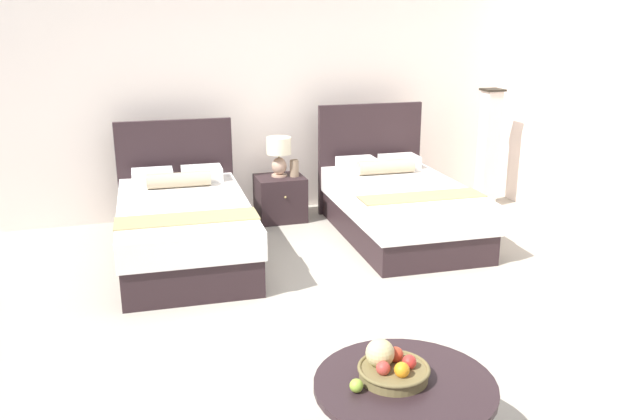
% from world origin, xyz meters
% --- Properties ---
extents(ground_plane, '(9.77, 9.50, 0.02)m').
position_xyz_m(ground_plane, '(0.00, 0.00, -0.01)').
color(ground_plane, '#A59D8E').
extents(wall_back, '(9.77, 0.12, 2.75)m').
position_xyz_m(wall_back, '(0.00, 2.95, 1.37)').
color(wall_back, silver).
rests_on(wall_back, ground).
extents(bed_near_window, '(1.28, 2.22, 1.17)m').
position_xyz_m(bed_near_window, '(-1.11, 1.55, 0.32)').
color(bed_near_window, black).
rests_on(bed_near_window, ground).
extents(bed_near_corner, '(1.28, 2.11, 1.27)m').
position_xyz_m(bed_near_corner, '(1.11, 1.55, 0.32)').
color(bed_near_corner, black).
rests_on(bed_near_corner, ground).
extents(nightstand, '(0.53, 0.49, 0.50)m').
position_xyz_m(nightstand, '(0.06, 2.45, 0.25)').
color(nightstand, black).
rests_on(nightstand, ground).
extents(table_lamp, '(0.27, 0.27, 0.44)m').
position_xyz_m(table_lamp, '(0.06, 2.47, 0.78)').
color(table_lamp, tan).
rests_on(table_lamp, nightstand).
extents(vase, '(0.10, 0.10, 0.19)m').
position_xyz_m(vase, '(0.21, 2.41, 0.60)').
color(vase, '#997E62').
rests_on(vase, nightstand).
extents(coffee_table, '(0.95, 0.95, 0.43)m').
position_xyz_m(coffee_table, '(-0.32, -1.77, 0.33)').
color(coffee_table, black).
rests_on(coffee_table, ground).
extents(fruit_bowl, '(0.38, 0.38, 0.20)m').
position_xyz_m(fruit_bowl, '(-0.37, -1.70, 0.50)').
color(fruit_bowl, brown).
rests_on(fruit_bowl, coffee_table).
extents(loose_apple, '(0.07, 0.07, 0.07)m').
position_xyz_m(loose_apple, '(-0.59, -1.77, 0.47)').
color(loose_apple, '#91B639').
rests_on(loose_apple, coffee_table).
extents(floor_lamp_corner, '(0.23, 0.23, 1.41)m').
position_xyz_m(floor_lamp_corner, '(2.57, 2.25, 0.70)').
color(floor_lamp_corner, black).
rests_on(floor_lamp_corner, ground).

